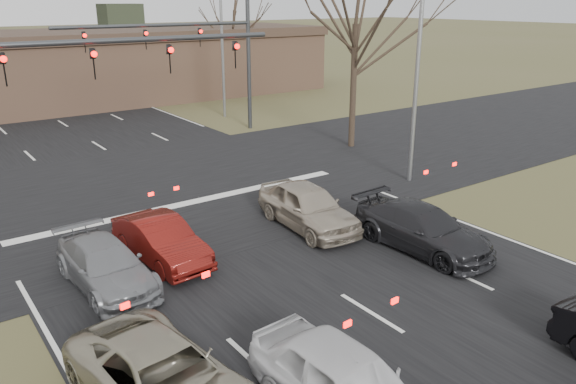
% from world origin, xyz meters
% --- Properties ---
extents(ground, '(360.00, 360.00, 0.00)m').
position_xyz_m(ground, '(0.00, 0.00, 0.00)').
color(ground, '#4C4B28').
rests_on(ground, ground).
extents(road_cross, '(200.00, 14.00, 0.02)m').
position_xyz_m(road_cross, '(0.00, 15.00, 0.01)').
color(road_cross, black).
rests_on(road_cross, ground).
extents(building, '(42.40, 10.40, 5.30)m').
position_xyz_m(building, '(2.00, 38.00, 2.67)').
color(building, '#8B634B').
rests_on(building, ground).
extents(mast_arm_near, '(12.12, 0.24, 8.00)m').
position_xyz_m(mast_arm_near, '(-5.23, 13.00, 5.07)').
color(mast_arm_near, '#383A3D').
rests_on(mast_arm_near, ground).
extents(mast_arm_far, '(11.12, 0.24, 8.00)m').
position_xyz_m(mast_arm_far, '(6.18, 23.00, 5.02)').
color(mast_arm_far, '#383A3D').
rests_on(mast_arm_far, ground).
extents(streetlight_right_near, '(2.34, 0.25, 10.00)m').
position_xyz_m(streetlight_right_near, '(8.82, 10.00, 5.59)').
color(streetlight_right_near, gray).
rests_on(streetlight_right_near, ground).
extents(streetlight_right_far, '(2.34, 0.25, 10.00)m').
position_xyz_m(streetlight_right_far, '(9.32, 27.00, 5.59)').
color(streetlight_right_far, gray).
rests_on(streetlight_right_far, ground).
extents(tree_right_far, '(5.40, 5.40, 9.00)m').
position_xyz_m(tree_right_far, '(15.00, 35.00, 6.96)').
color(tree_right_far, black).
rests_on(tree_right_far, ground).
extents(car_silver_suv, '(2.79, 5.01, 1.33)m').
position_xyz_m(car_silver_suv, '(-5.64, 2.82, 0.66)').
color(car_silver_suv, gray).
rests_on(car_silver_suv, ground).
extents(car_charcoal_sedan, '(2.14, 4.86, 1.39)m').
position_xyz_m(car_charcoal_sedan, '(4.00, 4.91, 0.69)').
color(car_charcoal_sedan, black).
rests_on(car_charcoal_sedan, ground).
extents(car_grey_ahead, '(1.94, 4.37, 1.25)m').
position_xyz_m(car_grey_ahead, '(-4.88, 8.32, 0.62)').
color(car_grey_ahead, gray).
rests_on(car_grey_ahead, ground).
extents(car_red_ahead, '(1.71, 4.12, 1.32)m').
position_xyz_m(car_red_ahead, '(-3.00, 8.93, 0.66)').
color(car_red_ahead, '#5D110D').
rests_on(car_red_ahead, ground).
extents(car_silver_ahead, '(2.16, 4.64, 1.54)m').
position_xyz_m(car_silver_ahead, '(2.17, 8.41, 0.77)').
color(car_silver_ahead, '#B0A38E').
rests_on(car_silver_ahead, ground).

